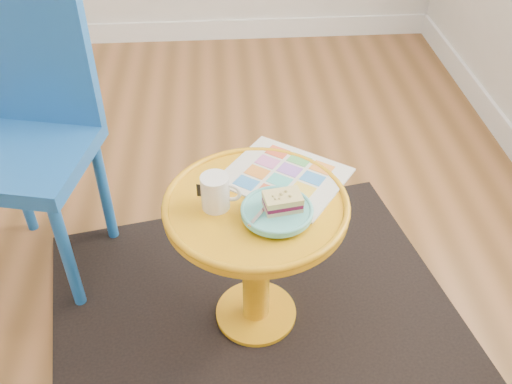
{
  "coord_description": "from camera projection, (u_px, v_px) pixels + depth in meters",
  "views": [
    {
      "loc": [
        0.69,
        -1.35,
        1.52
      ],
      "look_at": [
        0.78,
        -0.15,
        0.53
      ],
      "focal_mm": 40.0,
      "sensor_mm": 36.0,
      "label": 1
    }
  ],
  "objects": [
    {
      "name": "newspaper",
      "position": [
        285.0,
        176.0,
        1.67
      ],
      "size": [
        0.43,
        0.42,
        0.01
      ],
      "primitive_type": "cube",
      "rotation": [
        0.0,
        0.0,
        -0.63
      ],
      "color": "silver",
      "rests_on": "side_table"
    },
    {
      "name": "rug",
      "position": [
        256.0,
        314.0,
        1.89
      ],
      "size": [
        1.49,
        1.33,
        0.01
      ],
      "primitive_type": "cube",
      "rotation": [
        0.0,
        0.0,
        0.19
      ],
      "color": "black",
      "rests_on": "ground"
    },
    {
      "name": "cake_slice",
      "position": [
        283.0,
        201.0,
        1.51
      ],
      "size": [
        0.11,
        0.08,
        0.04
      ],
      "rotation": [
        0.0,
        0.0,
        0.16
      ],
      "color": "#D3BC8C",
      "rests_on": "plate"
    },
    {
      "name": "side_table",
      "position": [
        256.0,
        239.0,
        1.67
      ],
      "size": [
        0.52,
        0.52,
        0.49
      ],
      "color": "orange",
      "rests_on": "ground"
    },
    {
      "name": "mug",
      "position": [
        216.0,
        191.0,
        1.53
      ],
      "size": [
        0.11,
        0.08,
        0.1
      ],
      "rotation": [
        0.0,
        0.0,
        -0.25
      ],
      "color": "white",
      "rests_on": "side_table"
    },
    {
      "name": "fork",
      "position": [
        264.0,
        209.0,
        1.51
      ],
      "size": [
        0.09,
        0.13,
        0.0
      ],
      "rotation": [
        0.0,
        0.0,
        -0.61
      ],
      "color": "silver",
      "rests_on": "plate"
    },
    {
      "name": "plate",
      "position": [
        277.0,
        211.0,
        1.52
      ],
      "size": [
        0.19,
        0.19,
        0.02
      ],
      "color": "#5EC7C3",
      "rests_on": "newspaper"
    },
    {
      "name": "floor",
      "position": [
        29.0,
        293.0,
        1.96
      ],
      "size": [
        4.0,
        4.0,
        0.0
      ],
      "primitive_type": "plane",
      "color": "brown",
      "rests_on": "ground"
    },
    {
      "name": "chair",
      "position": [
        28.0,
        129.0,
        1.79
      ],
      "size": [
        0.49,
        0.49,
        0.92
      ],
      "rotation": [
        0.0,
        0.0,
        -0.22
      ],
      "color": "blue",
      "rests_on": "ground"
    }
  ]
}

